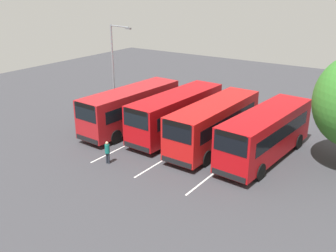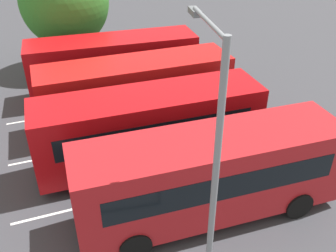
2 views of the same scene
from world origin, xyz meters
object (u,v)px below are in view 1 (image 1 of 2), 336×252
Objects in this scene: bus_center_left at (176,113)px; street_lamp at (115,65)px; bus_far_right at (266,133)px; pedestrian at (107,151)px; bus_far_left at (131,107)px; bus_center_right at (214,123)px.

bus_center_left is 7.60m from street_lamp.
pedestrian is (6.67, -8.31, -0.93)m from bus_far_right.
bus_center_left is 6.15× the size of pedestrian.
bus_far_left is 4.63m from street_lamp.
pedestrian is at bearing -42.06° from street_lamp.
bus_center_right is at bearing 97.12° from bus_far_left.
bus_center_left is at bearing -17.27° from pedestrian.
street_lamp is at bearing -89.66° from bus_far_right.
bus_far_right is 6.19× the size of pedestrian.
pedestrian is at bearing -5.28° from bus_center_left.
bus_far_right is 10.70m from pedestrian.
bus_far_left and bus_far_right have the same top height.
bus_center_right is 11.01m from street_lamp.
pedestrian is at bearing -46.61° from bus_far_right.
bus_far_right is at bearing 94.65° from bus_center_right.
bus_center_left is 7.05m from pedestrian.
bus_far_left is 6.16× the size of pedestrian.
bus_far_left is 1.00× the size of bus_center_left.
bus_center_left is (-0.96, 3.81, 0.00)m from bus_far_left.
street_lamp reaches higher than pedestrian.
bus_center_left is at bearing 3.18° from street_lamp.
street_lamp is at bearing -95.41° from bus_center_right.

